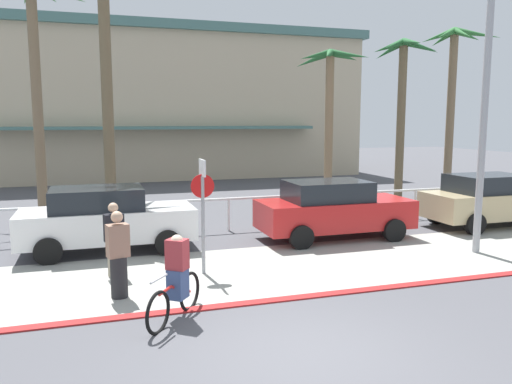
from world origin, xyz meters
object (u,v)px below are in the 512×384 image
object	(u,v)px
stop_sign_bike_lane	(203,200)
palm_tree_2	(104,21)
car_red_2	(333,209)
car_tan_3	(491,200)
palm_tree_4	(403,80)
pedestrian_1	(114,243)
palm_tree_5	(454,73)
cyclist_red_0	(176,280)
pedestrian_0	(118,258)
palm_tree_1	(33,43)
streetlight_curb	(493,84)
palm_tree_3	(330,88)
car_white_1	(106,219)

from	to	relation	value
stop_sign_bike_lane	palm_tree_2	world-z (taller)	palm_tree_2
car_red_2	car_tan_3	distance (m)	5.60
palm_tree_2	car_tan_3	bearing A→B (deg)	-19.83
car_tan_3	palm_tree_2	bearing A→B (deg)	160.17
palm_tree_4	pedestrian_1	size ratio (longest dim) A/B	4.18
palm_tree_5	palm_tree_4	bearing A→B (deg)	-177.64
palm_tree_2	cyclist_red_0	size ratio (longest dim) A/B	6.20
pedestrian_0	cyclist_red_0	bearing A→B (deg)	-56.71
pedestrian_0	palm_tree_1	bearing A→B (deg)	102.30
palm_tree_1	pedestrian_1	xyz separation A→B (m)	(2.18, -8.60, -5.31)
streetlight_curb	pedestrian_1	world-z (taller)	streetlight_curb
stop_sign_bike_lane	palm_tree_5	xyz separation A→B (m)	(13.19, 8.56, 3.81)
palm_tree_3	cyclist_red_0	world-z (taller)	palm_tree_3
palm_tree_3	car_red_2	bearing A→B (deg)	-114.60
stop_sign_bike_lane	car_red_2	size ratio (longest dim) A/B	0.58
stop_sign_bike_lane	streetlight_curb	xyz separation A→B (m)	(7.09, -0.56, 2.60)
palm_tree_5	cyclist_red_0	world-z (taller)	palm_tree_5
palm_tree_3	pedestrian_0	world-z (taller)	palm_tree_3
palm_tree_4	cyclist_red_0	bearing A→B (deg)	-136.70
car_white_1	car_red_2	world-z (taller)	same
car_red_2	car_tan_3	world-z (taller)	same
streetlight_curb	palm_tree_4	size ratio (longest dim) A/B	1.09
streetlight_curb	car_tan_3	xyz separation A→B (m)	(2.78, 2.84, -3.41)
palm_tree_5	cyclist_red_0	distance (m)	18.54
car_white_1	palm_tree_5	bearing A→B (deg)	21.01
stop_sign_bike_lane	streetlight_curb	bearing A→B (deg)	-4.55
palm_tree_3	pedestrian_1	world-z (taller)	palm_tree_3
cyclist_red_0	palm_tree_4	bearing A→B (deg)	43.30
palm_tree_1	palm_tree_2	bearing A→B (deg)	-47.79
palm_tree_4	palm_tree_3	bearing A→B (deg)	165.44
palm_tree_1	palm_tree_4	bearing A→B (deg)	-2.21
cyclist_red_0	stop_sign_bike_lane	bearing A→B (deg)	67.83
stop_sign_bike_lane	streetlight_curb	size ratio (longest dim) A/B	0.34
palm_tree_4	pedestrian_0	size ratio (longest dim) A/B	4.02
stop_sign_bike_lane	pedestrian_1	distance (m)	2.13
palm_tree_3	palm_tree_5	world-z (taller)	palm_tree_5
car_red_2	cyclist_red_0	distance (m)	7.01
palm_tree_2	palm_tree_4	distance (m)	12.51
stop_sign_bike_lane	streetlight_curb	distance (m)	7.57
streetlight_curb	palm_tree_3	bearing A→B (deg)	87.78
car_tan_3	cyclist_red_0	size ratio (longest dim) A/B	2.93
stop_sign_bike_lane	palm_tree_3	size ratio (longest dim) A/B	0.40
pedestrian_0	palm_tree_4	bearing A→B (deg)	37.42
pedestrian_0	pedestrian_1	size ratio (longest dim) A/B	1.04
cyclist_red_0	pedestrian_0	distance (m)	1.63
palm_tree_3	palm_tree_5	size ratio (longest dim) A/B	0.86
palm_tree_3	pedestrian_1	xyz separation A→B (m)	(-9.35, -8.83, -4.00)
streetlight_curb	palm_tree_1	distance (m)	14.81
palm_tree_4	pedestrian_0	bearing A→B (deg)	-142.58
stop_sign_bike_lane	car_tan_3	bearing A→B (deg)	12.96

